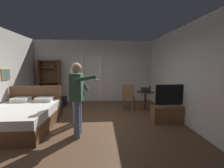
{
  "coord_description": "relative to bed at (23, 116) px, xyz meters",
  "views": [
    {
      "loc": [
        0.32,
        -4.16,
        1.68
      ],
      "look_at": [
        0.63,
        0.18,
        1.14
      ],
      "focal_mm": 23.81,
      "sensor_mm": 36.0,
      "label": 1
    }
  ],
  "objects": [
    {
      "name": "person_blue_shirt",
      "position": [
        1.6,
        -0.61,
        0.71
      ],
      "size": [
        0.66,
        0.56,
        1.75
      ],
      "color": "slate",
      "rests_on": "ground_plane"
    },
    {
      "name": "person_striped_shirt",
      "position": [
        1.41,
        0.17,
        0.65
      ],
      "size": [
        0.71,
        0.58,
        1.66
      ],
      "color": "slate",
      "rests_on": "ground_plane"
    },
    {
      "name": "suitcase_small",
      "position": [
        0.36,
        2.05,
        -0.14
      ],
      "size": [
        0.56,
        0.4,
        0.33
      ],
      "primitive_type": "cube",
      "rotation": [
        0.0,
        0.0,
        -0.07
      ],
      "color": "#1E2D38",
      "rests_on": "ground_plane"
    },
    {
      "name": "doorway_frame",
      "position": [
        1.71,
        2.86,
        0.92
      ],
      "size": [
        0.93,
        0.08,
        2.13
      ],
      "color": "white",
      "rests_on": "ground_plane"
    },
    {
      "name": "bookshelf",
      "position": [
        -0.14,
        2.72,
        0.73
      ],
      "size": [
        0.9,
        0.32,
        1.91
      ],
      "color": "brown",
      "rests_on": "ground_plane"
    },
    {
      "name": "wooden_chair",
      "position": [
        3.16,
        1.33,
        0.24
      ],
      "size": [
        0.55,
        0.55,
        0.99
      ],
      "color": "brown",
      "rests_on": "ground_plane"
    },
    {
      "name": "bed",
      "position": [
        0.0,
        0.0,
        0.0
      ],
      "size": [
        1.62,
        2.06,
        1.02
      ],
      "color": "brown",
      "rests_on": "ground_plane"
    },
    {
      "name": "wall_right",
      "position": [
        4.6,
        0.09,
        1.11
      ],
      "size": [
        0.12,
        5.83,
        2.83
      ],
      "primitive_type": "cube",
      "color": "beige",
      "rests_on": "ground_plane"
    },
    {
      "name": "side_table",
      "position": [
        3.83,
        1.38,
        0.17
      ],
      "size": [
        0.66,
        0.66,
        0.7
      ],
      "color": "#4C331E",
      "rests_on": "ground_plane"
    },
    {
      "name": "tv_flatscreen",
      "position": [
        4.24,
        0.08,
        0.02
      ],
      "size": [
        1.18,
        0.4,
        1.14
      ],
      "color": "brown",
      "rests_on": "ground_plane"
    },
    {
      "name": "ground_plane",
      "position": [
        1.84,
        0.09,
        -0.3
      ],
      "size": [
        6.15,
        6.15,
        0.0
      ],
      "primitive_type": "plane",
      "color": "brown"
    },
    {
      "name": "wall_back",
      "position": [
        1.84,
        2.94,
        1.11
      ],
      "size": [
        5.64,
        0.12,
        2.83
      ],
      "primitive_type": "cube",
      "color": "beige",
      "rests_on": "ground_plane"
    },
    {
      "name": "laptop",
      "position": [
        3.79,
        1.34,
        0.45
      ],
      "size": [
        0.36,
        0.37,
        0.17
      ],
      "color": "black",
      "rests_on": "side_table"
    },
    {
      "name": "suitcase_dark",
      "position": [
        0.44,
        2.1,
        -0.1
      ],
      "size": [
        0.48,
        0.4,
        0.4
      ],
      "primitive_type": "cube",
      "rotation": [
        0.0,
        0.0,
        -0.11
      ],
      "color": "black",
      "rests_on": "ground_plane"
    },
    {
      "name": "bottle_on_table",
      "position": [
        3.97,
        1.3,
        0.51
      ],
      "size": [
        0.06,
        0.06,
        0.27
      ],
      "color": "#354E23",
      "rests_on": "side_table"
    }
  ]
}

